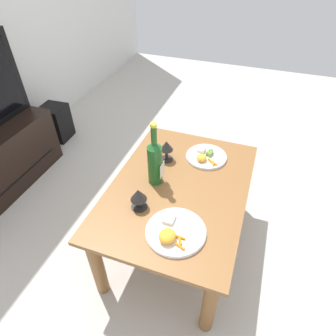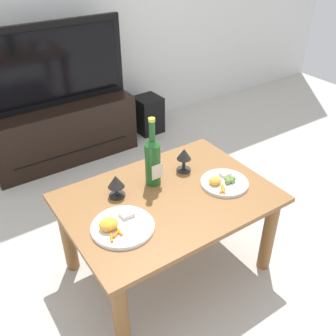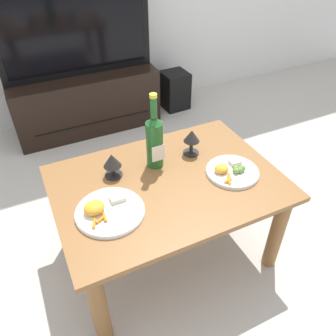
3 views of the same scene
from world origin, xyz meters
name	(u,v)px [view 3 (image 3 of 3)]	position (x,y,z in m)	size (l,w,h in m)	color
ground_plane	(168,250)	(0.00, 0.00, 0.00)	(6.40, 6.40, 0.00)	#B7B2A8
dining_table	(168,196)	(0.00, 0.00, 0.40)	(1.02, 0.72, 0.49)	brown
tv_stand	(86,101)	(-0.03, 1.45, 0.23)	(1.13, 0.41, 0.46)	black
tv_screen	(75,33)	(-0.03, 1.45, 0.76)	(1.12, 0.05, 0.60)	black
floor_speaker	(175,90)	(0.76, 1.45, 0.16)	(0.22, 0.22, 0.33)	black
wine_bottle	(154,140)	(0.00, 0.14, 0.64)	(0.08, 0.08, 0.37)	#1E5923
goblet_left	(112,162)	(-0.21, 0.14, 0.57)	(0.08, 0.08, 0.12)	black
goblet_right	(192,138)	(0.20, 0.14, 0.59)	(0.08, 0.08, 0.13)	black
dinner_plate_left	(108,210)	(-0.30, -0.07, 0.51)	(0.28, 0.28, 0.06)	white
dinner_plate_right	(232,171)	(0.29, -0.08, 0.51)	(0.25, 0.25, 0.05)	white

